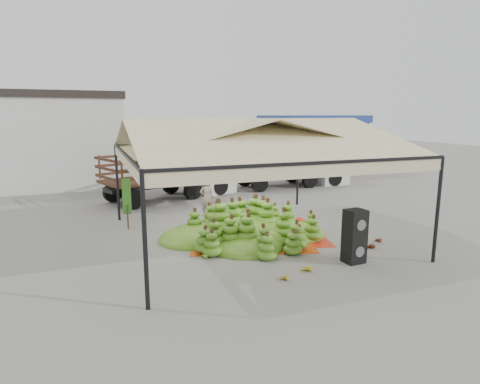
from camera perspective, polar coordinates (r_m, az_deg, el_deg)
name	(u,v)px	position (r m, az deg, el deg)	size (l,w,h in m)	color
ground	(250,237)	(13.79, 1.43, -6.47)	(90.00, 90.00, 0.00)	slate
canopy_tent	(250,140)	(13.19, 1.50, 7.34)	(8.10, 8.10, 4.00)	black
building_tan	(311,144)	(29.37, 10.08, 6.73)	(6.30, 5.30, 4.10)	tan
tarp_left	(250,237)	(13.86, 1.40, -6.36)	(3.92, 3.73, 0.01)	#CE4213
tarp_right	(268,232)	(14.37, 3.99, -5.76)	(3.60, 3.78, 0.01)	red
banana_heap	(247,219)	(13.62, 1.07, -3.91)	(5.93, 4.87, 1.27)	#4A7318
hand_yellow_a	(283,278)	(10.36, 6.14, -12.04)	(0.39, 0.32, 0.18)	gold
hand_yellow_b	(306,269)	(10.96, 9.39, -10.75)	(0.44, 0.36, 0.20)	gold
hand_red_a	(377,240)	(14.00, 18.86, -6.42)	(0.39, 0.32, 0.18)	#5F2B15
hand_red_b	(370,246)	(13.21, 17.97, -7.35)	(0.44, 0.36, 0.20)	#5C2215
hand_green	(202,255)	(11.87, -5.40, -8.89)	(0.47, 0.38, 0.21)	#447C19
hanging_bunches	(258,165)	(12.12, 2.53, 3.80)	(4.74, 0.24, 0.20)	#44831B
speaker_stack	(354,236)	(11.78, 15.97, -6.07)	(0.59, 0.53, 1.53)	black
banana_leaves	(131,228)	(15.51, -15.29, -4.89)	(0.96, 1.36, 3.70)	#2A7920
vendor	(207,198)	(16.47, -4.74, -0.80)	(0.57, 0.38, 1.58)	gray
truck_left	(176,169)	(20.51, -9.07, 3.24)	(7.16, 4.60, 2.33)	#532E1B
truck_right	(297,162)	(23.90, 8.08, 4.31)	(6.84, 2.64, 2.31)	#4D3819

